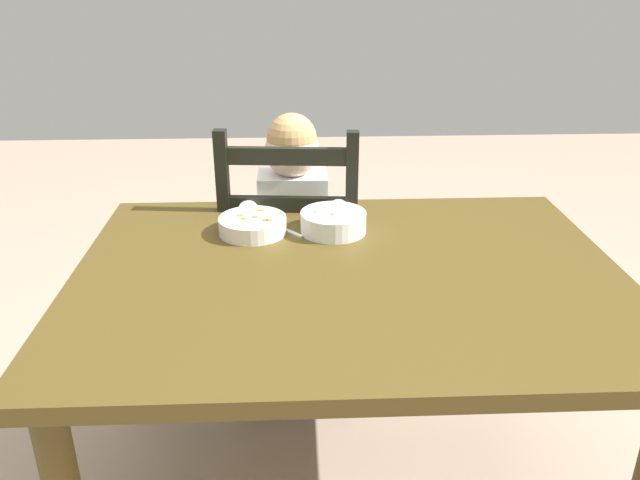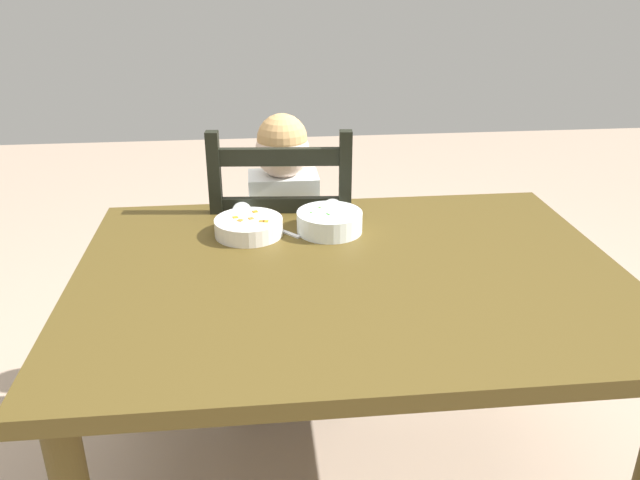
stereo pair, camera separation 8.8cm
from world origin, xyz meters
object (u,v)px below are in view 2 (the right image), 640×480
Objects in this scene: dining_table at (350,303)px; bowl_of_peas at (329,221)px; bowl_of_carrots at (249,226)px; child_figure at (284,218)px; spoon at (275,228)px; dining_chair at (284,267)px.

bowl_of_peas is (-0.02, 0.24, 0.12)m from dining_table.
bowl_of_carrots is at bearing 135.35° from dining_table.
child_figure reaches higher than bowl_of_peas.
bowl_of_peas reaches higher than spoon.
child_figure is 5.30× the size of bowl_of_carrots.
spoon is (-0.15, 0.03, -0.03)m from bowl_of_peas.
dining_chair is at bearing 82.55° from spoon.
bowl_of_carrots is at bearing 180.00° from bowl_of_peas.
bowl_of_carrots is (-0.11, -0.30, 0.28)m from dining_chair.
child_figure is 0.33m from bowl_of_carrots.
dining_chair is at bearing 104.30° from dining_table.
bowl_of_carrots reaches higher than spoon.
bowl_of_carrots is at bearing -110.78° from child_figure.
bowl_of_peas is at bearing 95.40° from dining_table.
dining_table is 0.58m from dining_chair.
dining_table is at bearing -75.70° from dining_chair.
bowl_of_carrots is 0.08m from spoon.
bowl_of_peas is at bearing -69.22° from child_figure.
bowl_of_carrots is 1.60× the size of spoon.
bowl_of_carrots is (-0.24, 0.24, 0.12)m from dining_table.
dining_table is at bearing -84.60° from bowl_of_peas.
child_figure is at bearing -60.46° from dining_chair.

